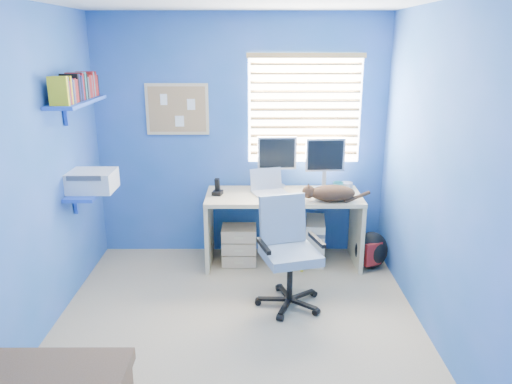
{
  "coord_description": "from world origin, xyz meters",
  "views": [
    {
      "loc": [
        0.14,
        -3.52,
        2.22
      ],
      "look_at": [
        0.15,
        0.65,
        0.95
      ],
      "focal_mm": 35.0,
      "sensor_mm": 36.0,
      "label": 1
    }
  ],
  "objects_px": {
    "desk": "(283,229)",
    "cat": "(332,193)",
    "office_chair": "(288,266)",
    "tower_pc": "(315,240)",
    "laptop": "(269,183)"
  },
  "relations": [
    {
      "from": "desk",
      "to": "office_chair",
      "type": "bearing_deg",
      "value": -90.06
    },
    {
      "from": "desk",
      "to": "cat",
      "type": "bearing_deg",
      "value": -24.74
    },
    {
      "from": "tower_pc",
      "to": "office_chair",
      "type": "distance_m",
      "value": 0.96
    },
    {
      "from": "office_chair",
      "to": "cat",
      "type": "bearing_deg",
      "value": 53.92
    },
    {
      "from": "cat",
      "to": "tower_pc",
      "type": "height_order",
      "value": "cat"
    },
    {
      "from": "desk",
      "to": "cat",
      "type": "distance_m",
      "value": 0.67
    },
    {
      "from": "desk",
      "to": "laptop",
      "type": "relative_size",
      "value": 4.71
    },
    {
      "from": "cat",
      "to": "office_chair",
      "type": "height_order",
      "value": "office_chair"
    },
    {
      "from": "desk",
      "to": "cat",
      "type": "relative_size",
      "value": 3.55
    },
    {
      "from": "laptop",
      "to": "cat",
      "type": "height_order",
      "value": "laptop"
    },
    {
      "from": "tower_pc",
      "to": "laptop",
      "type": "bearing_deg",
      "value": -173.14
    },
    {
      "from": "desk",
      "to": "office_chair",
      "type": "xyz_separation_m",
      "value": [
        -0.0,
        -0.84,
        -0.02
      ]
    },
    {
      "from": "cat",
      "to": "tower_pc",
      "type": "xyz_separation_m",
      "value": [
        -0.12,
        0.26,
        -0.59
      ]
    },
    {
      "from": "desk",
      "to": "tower_pc",
      "type": "relative_size",
      "value": 3.45
    },
    {
      "from": "laptop",
      "to": "tower_pc",
      "type": "relative_size",
      "value": 0.73
    }
  ]
}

